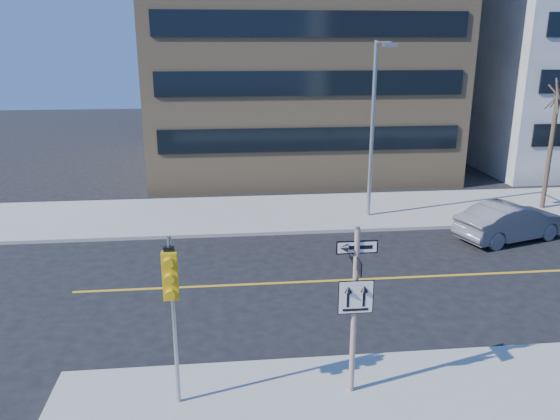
{
  "coord_description": "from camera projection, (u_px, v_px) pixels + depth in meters",
  "views": [
    {
      "loc": [
        -2.83,
        -13.33,
        7.95
      ],
      "look_at": [
        -0.99,
        4.0,
        2.66
      ],
      "focal_mm": 35.0,
      "sensor_mm": 36.0,
      "label": 1
    }
  ],
  "objects": [
    {
      "name": "building_brick",
      "position": [
        291.0,
        29.0,
        36.66
      ],
      "size": [
        18.0,
        18.0,
        18.0
      ],
      "primitive_type": "cube",
      "color": "#A2835A",
      "rests_on": "ground"
    },
    {
      "name": "streetlight_a",
      "position": [
        374.0,
        119.0,
        24.54
      ],
      "size": [
        0.55,
        2.25,
        8.0
      ],
      "color": "gray",
      "rests_on": "far_sidewalk"
    },
    {
      "name": "street_tree_west",
      "position": [
        558.0,
        99.0,
        25.75
      ],
      "size": [
        1.8,
        1.8,
        6.35
      ],
      "color": "#34281E",
      "rests_on": "far_sidewalk"
    },
    {
      "name": "parked_car_b",
      "position": [
        511.0,
        221.0,
        23.01
      ],
      "size": [
        3.09,
        5.19,
        1.62
      ],
      "primitive_type": "imported",
      "rotation": [
        0.0,
        0.0,
        1.87
      ],
      "color": "slate",
      "rests_on": "ground"
    },
    {
      "name": "traffic_signal",
      "position": [
        171.0,
        289.0,
        11.47
      ],
      "size": [
        0.32,
        0.45,
        4.0
      ],
      "color": "gray",
      "rests_on": "near_sidewalk"
    },
    {
      "name": "ground",
      "position": [
        330.0,
        341.0,
        15.28
      ],
      "size": [
        120.0,
        120.0,
        0.0
      ],
      "primitive_type": "plane",
      "color": "black",
      "rests_on": "ground"
    },
    {
      "name": "sign_pole",
      "position": [
        355.0,
        302.0,
        12.18
      ],
      "size": [
        0.92,
        0.92,
        4.06
      ],
      "color": "beige",
      "rests_on": "near_sidewalk"
    }
  ]
}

